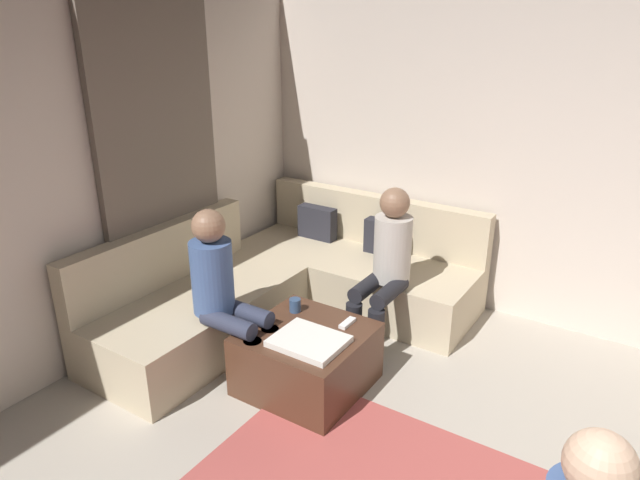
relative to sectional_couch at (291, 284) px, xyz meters
The scene contains 9 objects.
wall_back 2.57m from the sectional_couch, 27.05° to the left, with size 6.00×0.12×2.70m, color beige.
curtain_panel 1.36m from the sectional_couch, 142.74° to the right, with size 0.06×1.10×2.50m, color #726659.
sectional_couch is the anchor object (origin of this frame).
ottoman 1.01m from the sectional_couch, 48.05° to the right, with size 0.76×0.76×0.42m, color #4C2D1E.
folded_blanket 1.17m from the sectional_couch, 48.34° to the right, with size 0.44×0.36×0.04m, color white.
coffee_mug 0.75m from the sectional_couch, 51.48° to the right, with size 0.08×0.08×0.10m, color #334C72.
game_remote 1.01m from the sectional_couch, 31.74° to the right, with size 0.05×0.15×0.02m, color white.
person_on_couch_back 0.92m from the sectional_couch, ahead, with size 0.30×0.60×1.20m.
person_on_couch_side 1.03m from the sectional_couch, 81.09° to the right, with size 0.60×0.30×1.20m.
Camera 1 is at (0.43, -1.52, 2.33)m, focal length 31.79 mm.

